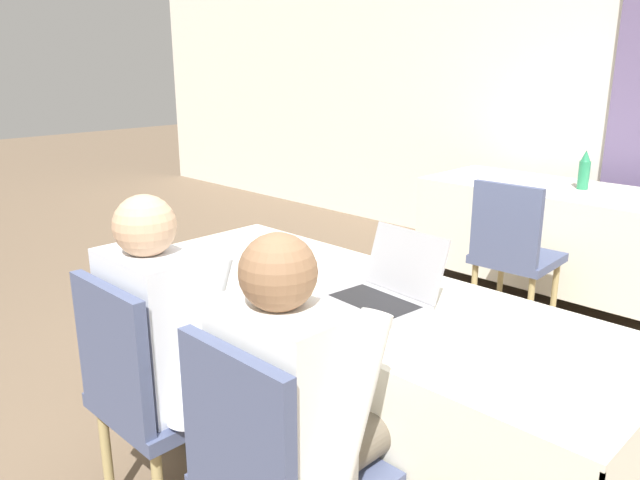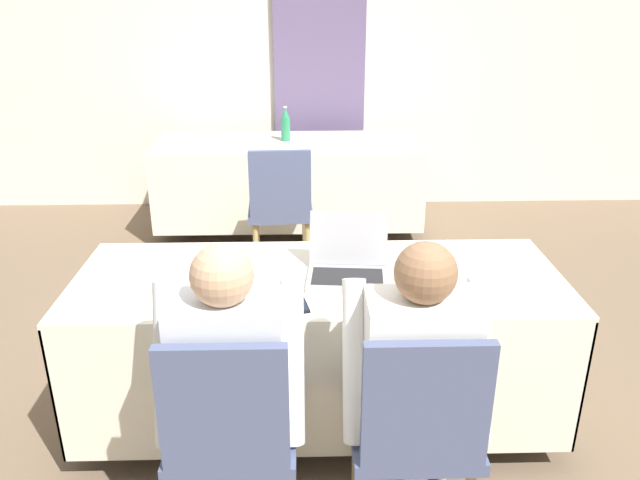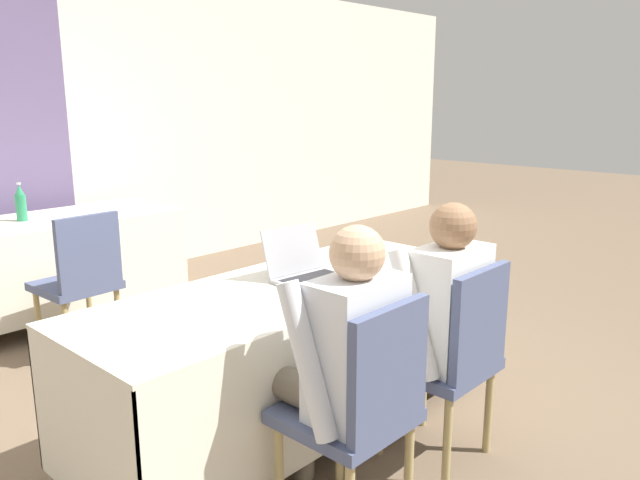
# 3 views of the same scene
# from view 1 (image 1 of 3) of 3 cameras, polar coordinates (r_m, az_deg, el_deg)

# --- Properties ---
(ground_plane) EXTENTS (24.00, 24.00, 0.00)m
(ground_plane) POSITION_cam_1_polar(r_m,az_deg,el_deg) (2.67, 3.21, -19.99)
(ground_plane) COLOR brown
(conference_table_near) EXTENTS (2.08, 0.78, 0.74)m
(conference_table_near) POSITION_cam_1_polar(r_m,az_deg,el_deg) (2.38, 3.43, -8.92)
(conference_table_near) COLOR silver
(conference_table_near) RESTS_ON ground_plane
(conference_table_far) EXTENTS (2.08, 0.78, 0.74)m
(conference_table_far) POSITION_cam_1_polar(r_m,az_deg,el_deg) (4.48, 22.63, 1.99)
(conference_table_far) COLOR silver
(conference_table_far) RESTS_ON ground_plane
(laptop) EXTENTS (0.36, 0.34, 0.24)m
(laptop) POSITION_cam_1_polar(r_m,az_deg,el_deg) (2.22, 5.87, -4.64)
(laptop) COLOR #99999E
(laptop) RESTS_ON conference_table_near
(cell_phone) EXTENTS (0.09, 0.15, 0.01)m
(cell_phone) POSITION_cam_1_polar(r_m,az_deg,el_deg) (2.19, -2.75, -6.04)
(cell_phone) COLOR black
(cell_phone) RESTS_ON conference_table_near
(paper_beside_laptop) EXTENTS (0.31, 0.36, 0.00)m
(paper_beside_laptop) POSITION_cam_1_polar(r_m,az_deg,el_deg) (2.51, -0.16, -3.16)
(paper_beside_laptop) COLOR white
(paper_beside_laptop) RESTS_ON conference_table_near
(water_bottle) EXTENTS (0.07, 0.07, 0.27)m
(water_bottle) POSITION_cam_1_polar(r_m,az_deg,el_deg) (4.48, 23.01, 5.85)
(water_bottle) COLOR #288456
(water_bottle) RESTS_ON conference_table_far
(chair_near_left) EXTENTS (0.44, 0.44, 0.91)m
(chair_near_left) POSITION_cam_1_polar(r_m,az_deg,el_deg) (2.23, -15.20, -13.03)
(chair_near_left) COLOR tan
(chair_near_left) RESTS_ON ground_plane
(chair_near_right) EXTENTS (0.44, 0.44, 0.91)m
(chair_near_right) POSITION_cam_1_polar(r_m,az_deg,el_deg) (1.80, -4.17, -20.47)
(chair_near_right) COLOR tan
(chair_near_right) RESTS_ON ground_plane
(chair_far_spare) EXTENTS (0.46, 0.46, 0.91)m
(chair_far_spare) POSITION_cam_1_polar(r_m,az_deg,el_deg) (3.80, 17.20, -0.86)
(chair_far_spare) COLOR tan
(chair_far_spare) RESTS_ON ground_plane
(person_checkered_shirt) EXTENTS (0.50, 0.52, 1.17)m
(person_checkered_shirt) POSITION_cam_1_polar(r_m,az_deg,el_deg) (2.21, -13.18, -8.59)
(person_checkered_shirt) COLOR #665B4C
(person_checkered_shirt) RESTS_ON ground_plane
(person_white_shirt) EXTENTS (0.50, 0.52, 1.17)m
(person_white_shirt) POSITION_cam_1_polar(r_m,az_deg,el_deg) (1.76, -1.66, -14.91)
(person_white_shirt) COLOR #665B4C
(person_white_shirt) RESTS_ON ground_plane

